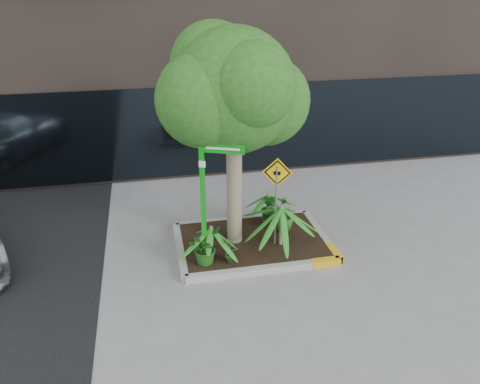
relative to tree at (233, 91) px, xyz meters
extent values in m
plane|color=gray|center=(0.19, -0.38, -3.44)|extent=(80.00, 80.00, 0.00)
cube|color=#9E9E99|center=(0.39, 1.02, -3.37)|extent=(3.20, 0.15, 0.15)
cube|color=#9E9E99|center=(0.39, -1.18, -3.37)|extent=(3.20, 0.15, 0.15)
cube|color=#9E9E99|center=(-1.21, -0.08, -3.37)|extent=(0.15, 2.20, 0.15)
cube|color=#9E9E99|center=(1.99, -0.08, -3.37)|extent=(0.15, 2.20, 0.15)
cube|color=gold|center=(1.69, -1.18, -3.37)|extent=(0.60, 0.17, 0.15)
cube|color=black|center=(0.39, -0.08, -3.32)|extent=(3.05, 2.05, 0.06)
cylinder|color=tan|center=(0.00, -0.02, -1.92)|extent=(0.32, 0.32, 3.04)
cylinder|color=tan|center=(0.10, -0.02, -0.81)|extent=(0.58, 0.16, 0.99)
sphere|color=#1E5117|center=(0.00, -0.02, 0.00)|extent=(2.43, 2.43, 2.43)
sphere|color=#1E5117|center=(0.71, 0.29, -0.30)|extent=(1.82, 1.82, 1.82)
sphere|color=#1E5117|center=(-0.61, -0.22, -0.10)|extent=(1.82, 1.82, 1.82)
sphere|color=#1E5117|center=(0.20, -0.63, 0.21)|extent=(1.62, 1.62, 1.62)
sphere|color=#1E5117|center=(-0.30, 0.49, 0.41)|extent=(1.72, 1.72, 1.72)
cylinder|color=tan|center=(0.95, -0.39, -2.82)|extent=(0.07, 0.07, 0.95)
cylinder|color=tan|center=(-0.59, -0.60, -2.93)|extent=(0.07, 0.07, 0.72)
cylinder|color=tan|center=(0.94, 0.69, -2.93)|extent=(0.07, 0.07, 0.73)
imported|color=#1E5217|center=(-0.76, -0.77, -2.92)|extent=(0.89, 0.89, 0.74)
imported|color=#2D691F|center=(1.19, 0.22, -2.87)|extent=(0.65, 0.65, 0.84)
imported|color=#30611E|center=(-0.25, -0.83, -2.99)|extent=(0.43, 0.43, 0.60)
imported|color=#1E621C|center=(0.95, 0.61, -2.91)|extent=(0.58, 0.58, 0.76)
cube|color=#0EA116|center=(-0.74, -0.68, -1.97)|extent=(0.11, 0.11, 2.95)
cube|color=#0EA116|center=(-0.37, -0.83, -0.86)|extent=(0.77, 0.33, 0.19)
cube|color=#0EA116|center=(-0.59, -0.31, -0.65)|extent=(0.33, 0.77, 0.19)
cube|color=white|center=(-0.37, -0.85, -0.86)|extent=(0.59, 0.24, 0.04)
cube|color=white|center=(-0.61, -0.31, -0.65)|extent=(0.24, 0.59, 0.04)
cube|color=white|center=(-0.74, -0.73, -1.18)|extent=(0.12, 0.05, 0.13)
cylinder|color=slate|center=(0.82, -0.37, -2.38)|extent=(0.08, 0.11, 1.83)
cube|color=yellow|center=(0.82, -0.39, -1.61)|extent=(0.58, 0.23, 0.61)
cube|color=black|center=(0.82, -0.40, -1.61)|extent=(0.51, 0.19, 0.55)
cube|color=yellow|center=(0.82, -0.41, -1.61)|extent=(0.44, 0.16, 0.46)
cube|color=black|center=(0.81, -0.41, -1.61)|extent=(0.14, 0.05, 0.08)
camera|label=1|loc=(-1.70, -8.80, 1.96)|focal=35.00mm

